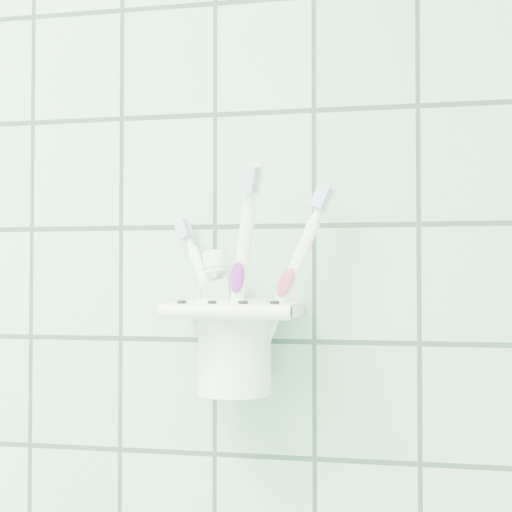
{
  "coord_description": "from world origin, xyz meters",
  "views": [
    {
      "loc": [
        0.8,
        0.48,
        1.32
      ],
      "look_at": [
        0.68,
        1.1,
        1.33
      ],
      "focal_mm": 50.0,
      "sensor_mm": 36.0,
      "label": 1
    }
  ],
  "objects_px": {
    "cup": "(234,342)",
    "toothbrush_pink": "(241,290)",
    "toothpaste_tube": "(227,307)",
    "toothbrush_blue": "(245,277)",
    "toothbrush_orange": "(226,272)",
    "holder_bracket": "(236,311)"
  },
  "relations": [
    {
      "from": "cup",
      "to": "toothpaste_tube",
      "type": "xyz_separation_m",
      "value": [
        -0.01,
        -0.01,
        0.03
      ]
    },
    {
      "from": "toothbrush_pink",
      "to": "toothbrush_blue",
      "type": "height_order",
      "value": "toothbrush_blue"
    },
    {
      "from": "toothbrush_blue",
      "to": "toothpaste_tube",
      "type": "height_order",
      "value": "toothbrush_blue"
    },
    {
      "from": "holder_bracket",
      "to": "toothbrush_pink",
      "type": "distance_m",
      "value": 0.02
    },
    {
      "from": "toothbrush_blue",
      "to": "toothbrush_orange",
      "type": "bearing_deg",
      "value": -168.71
    },
    {
      "from": "toothpaste_tube",
      "to": "toothbrush_pink",
      "type": "bearing_deg",
      "value": 33.08
    },
    {
      "from": "toothbrush_blue",
      "to": "holder_bracket",
      "type": "bearing_deg",
      "value": -163.64
    },
    {
      "from": "toothbrush_orange",
      "to": "cup",
      "type": "bearing_deg",
      "value": 26.02
    },
    {
      "from": "holder_bracket",
      "to": "toothbrush_orange",
      "type": "distance_m",
      "value": 0.04
    },
    {
      "from": "cup",
      "to": "toothbrush_pink",
      "type": "relative_size",
      "value": 0.51
    },
    {
      "from": "cup",
      "to": "toothbrush_orange",
      "type": "bearing_deg",
      "value": -173.46
    },
    {
      "from": "toothbrush_pink",
      "to": "toothbrush_blue",
      "type": "bearing_deg",
      "value": 58.5
    },
    {
      "from": "holder_bracket",
      "to": "toothbrush_blue",
      "type": "distance_m",
      "value": 0.03
    },
    {
      "from": "toothbrush_orange",
      "to": "toothpaste_tube",
      "type": "bearing_deg",
      "value": -55.99
    },
    {
      "from": "toothbrush_blue",
      "to": "toothbrush_orange",
      "type": "distance_m",
      "value": 0.02
    },
    {
      "from": "toothpaste_tube",
      "to": "toothbrush_orange",
      "type": "bearing_deg",
      "value": 129.04
    },
    {
      "from": "toothbrush_orange",
      "to": "toothpaste_tube",
      "type": "height_order",
      "value": "toothbrush_orange"
    },
    {
      "from": "holder_bracket",
      "to": "cup",
      "type": "relative_size",
      "value": 1.33
    },
    {
      "from": "holder_bracket",
      "to": "toothbrush_blue",
      "type": "relative_size",
      "value": 0.59
    },
    {
      "from": "cup",
      "to": "toothbrush_blue",
      "type": "distance_m",
      "value": 0.06
    },
    {
      "from": "toothbrush_pink",
      "to": "toothpaste_tube",
      "type": "distance_m",
      "value": 0.02
    },
    {
      "from": "holder_bracket",
      "to": "toothpaste_tube",
      "type": "distance_m",
      "value": 0.01
    }
  ]
}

